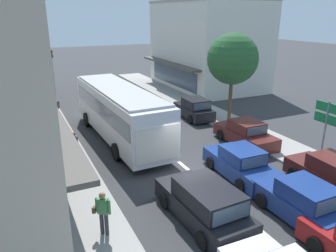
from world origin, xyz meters
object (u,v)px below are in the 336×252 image
at_px(sedan_adjacent_lane_trail, 241,164).
at_px(parked_sedan_kerb_second, 245,134).
at_px(wagon_behind_bus_mid, 204,204).
at_px(pedestrian_browsing_midblock, 56,108).
at_px(pedestrian_far_walker, 74,145).
at_px(street_tree_right, 233,59).
at_px(city_bus, 119,110).
at_px(pedestrian_with_handbag_near, 103,211).
at_px(parked_hatchback_kerb_third, 194,109).
at_px(traffic_light_downstreet, 52,65).
at_px(hatchback_queue_gap_filler, 301,202).
at_px(directional_road_sign, 327,120).
at_px(parked_hatchback_kerb_front, 329,174).

distance_m(sedan_adjacent_lane_trail, parked_sedan_kerb_second, 4.26).
distance_m(wagon_behind_bus_mid, pedestrian_browsing_midblock, 15.18).
bearing_deg(pedestrian_far_walker, street_tree_right, 10.08).
distance_m(city_bus, pedestrian_with_handbag_near, 9.63).
bearing_deg(street_tree_right, parked_sedan_kerb_second, -110.86).
bearing_deg(sedan_adjacent_lane_trail, city_bus, 116.31).
distance_m(parked_sedan_kerb_second, parked_hatchback_kerb_third, 5.80).
distance_m(city_bus, parked_hatchback_kerb_third, 6.60).
bearing_deg(parked_sedan_kerb_second, traffic_light_downstreet, 114.88).
xyz_separation_m(city_bus, street_tree_right, (7.73, -0.63, 2.68)).
bearing_deg(sedan_adjacent_lane_trail, pedestrian_browsing_midblock, 118.17).
xyz_separation_m(parked_sedan_kerb_second, pedestrian_far_walker, (-9.63, 1.53, 0.40)).
relative_size(hatchback_queue_gap_filler, street_tree_right, 0.59).
height_order(traffic_light_downstreet, pedestrian_with_handbag_near, traffic_light_downstreet).
bearing_deg(pedestrian_browsing_midblock, pedestrian_with_handbag_near, -91.45).
distance_m(city_bus, pedestrian_far_walker, 4.20).
bearing_deg(directional_road_sign, pedestrian_with_handbag_near, -178.33).
relative_size(parked_hatchback_kerb_front, directional_road_sign, 1.04).
bearing_deg(pedestrian_far_walker, directional_road_sign, -29.80).
relative_size(parked_hatchback_kerb_third, pedestrian_with_handbag_near, 2.31).
bearing_deg(traffic_light_downstreet, hatchback_queue_gap_filler, -77.44).
height_order(hatchback_queue_gap_filler, directional_road_sign, directional_road_sign).
height_order(sedan_adjacent_lane_trail, pedestrian_with_handbag_near, pedestrian_with_handbag_near).
distance_m(hatchback_queue_gap_filler, parked_hatchback_kerb_third, 13.02).
bearing_deg(parked_hatchback_kerb_front, wagon_behind_bus_mid, 177.70).
xyz_separation_m(traffic_light_downstreet, pedestrian_with_handbag_near, (-1.40, -23.08, -1.79)).
xyz_separation_m(hatchback_queue_gap_filler, parked_sedan_kerb_second, (2.84, 6.94, -0.05)).
xyz_separation_m(directional_road_sign, pedestrian_with_handbag_near, (-10.81, -0.32, -1.64)).
bearing_deg(traffic_light_downstreet, pedestrian_with_handbag_near, -93.46).
height_order(parked_hatchback_kerb_third, pedestrian_browsing_midblock, pedestrian_browsing_midblock).
height_order(city_bus, pedestrian_far_walker, city_bus).
distance_m(parked_hatchback_kerb_front, traffic_light_downstreet, 25.56).
relative_size(city_bus, parked_hatchback_kerb_front, 2.91).
distance_m(hatchback_queue_gap_filler, parked_sedan_kerb_second, 7.50).
relative_size(sedan_adjacent_lane_trail, pedestrian_with_handbag_near, 2.61).
relative_size(traffic_light_downstreet, directional_road_sign, 1.17).
bearing_deg(directional_road_sign, traffic_light_downstreet, 112.46).
relative_size(parked_hatchback_kerb_third, street_tree_right, 0.60).
bearing_deg(parked_hatchback_kerb_third, wagon_behind_bus_mid, -118.31).
bearing_deg(parked_sedan_kerb_second, pedestrian_far_walker, 171.00).
distance_m(hatchback_queue_gap_filler, pedestrian_with_handbag_near, 7.31).
distance_m(wagon_behind_bus_mid, directional_road_sign, 7.54).
relative_size(city_bus, pedestrian_browsing_midblock, 6.70).
distance_m(parked_hatchback_kerb_third, street_tree_right, 4.73).
bearing_deg(pedestrian_browsing_midblock, directional_road_sign, -52.93).
distance_m(wagon_behind_bus_mid, parked_hatchback_kerb_third, 12.88).
xyz_separation_m(street_tree_right, pedestrian_with_handbag_near, (-11.17, -8.33, -3.49)).
distance_m(wagon_behind_bus_mid, street_tree_right, 12.37).
relative_size(parked_sedan_kerb_second, pedestrian_browsing_midblock, 2.58).
bearing_deg(sedan_adjacent_lane_trail, pedestrian_far_walker, 145.29).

